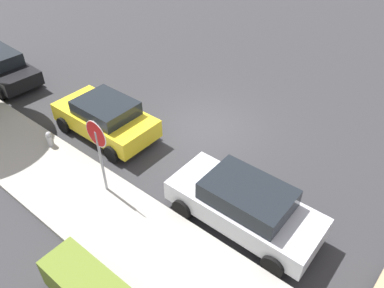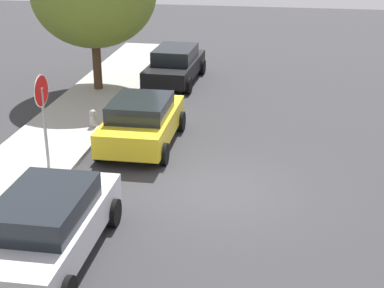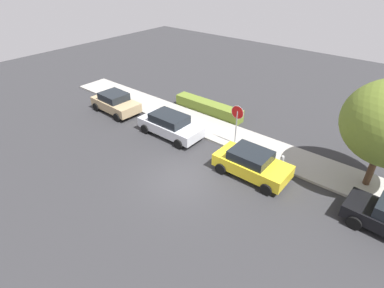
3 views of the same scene
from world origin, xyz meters
TOP-DOWN VIEW (x-y plane):
  - ground_plane at (0.00, 0.00)m, footprint 60.00×60.00m
  - sidewalk_curb at (0.00, 5.46)m, footprint 32.00×2.70m
  - stop_sign at (0.34, 4.75)m, footprint 0.86×0.08m
  - parked_car_yellow at (2.66, 2.69)m, footprint 4.03×2.10m
  - parked_car_silver at (-3.70, 3.09)m, footprint 4.43×2.03m
  - parked_car_black at (9.63, 3.00)m, footprint 4.41×2.09m
  - fire_hydrant at (3.62, 4.55)m, footprint 0.30×0.22m

SIDE VIEW (x-z plane):
  - ground_plane at x=0.00m, z-range 0.00..0.00m
  - sidewalk_curb at x=0.00m, z-range 0.00..0.14m
  - fire_hydrant at x=3.62m, z-range 0.00..0.72m
  - parked_car_black at x=9.63m, z-range 0.02..1.46m
  - parked_car_yellow at x=2.66m, z-range 0.03..1.52m
  - parked_car_silver at x=-3.70m, z-range 0.03..1.54m
  - stop_sign at x=0.34m, z-range 0.54..3.28m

